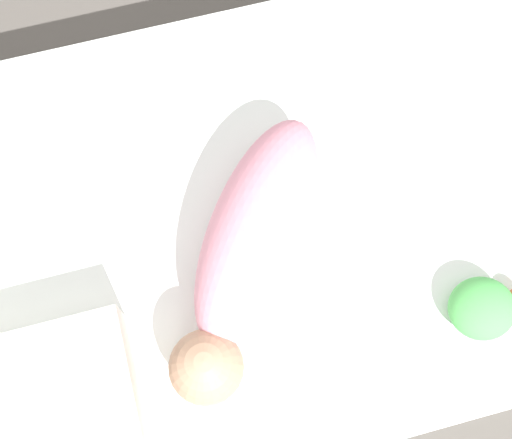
{
  "coord_description": "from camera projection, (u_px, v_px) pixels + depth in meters",
  "views": [
    {
      "loc": [
        -0.1,
        -0.4,
        1.41
      ],
      "look_at": [
        -0.0,
        -0.03,
        0.27
      ],
      "focal_mm": 50.0,
      "sensor_mm": 36.0,
      "label": 1
    }
  ],
  "objects": [
    {
      "name": "ground_plane",
      "position": [
        254.0,
        251.0,
        1.46
      ],
      "size": [
        12.0,
        12.0,
        0.0
      ],
      "primitive_type": "plane",
      "color": "#514C47"
    },
    {
      "name": "bed_mattress",
      "position": [
        254.0,
        235.0,
        1.36
      ],
      "size": [
        1.46,
        0.85,
        0.22
      ],
      "color": "white",
      "rests_on": "ground_plane"
    },
    {
      "name": "swaddled_baby",
      "position": [
        251.0,
        247.0,
        1.16
      ],
      "size": [
        0.38,
        0.47,
        0.15
      ],
      "rotation": [
        0.0,
        0.0,
        4.11
      ],
      "color": "pink",
      "rests_on": "bed_mattress"
    },
    {
      "name": "pillow",
      "position": [
        25.0,
        436.0,
        1.09
      ],
      "size": [
        0.36,
        0.31,
        0.1
      ],
      "color": "white",
      "rests_on": "bed_mattress"
    },
    {
      "name": "turtle_plush",
      "position": [
        484.0,
        308.0,
        1.17
      ],
      "size": [
        0.14,
        0.11,
        0.07
      ],
      "color": "#51B756",
      "rests_on": "bed_mattress"
    }
  ]
}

